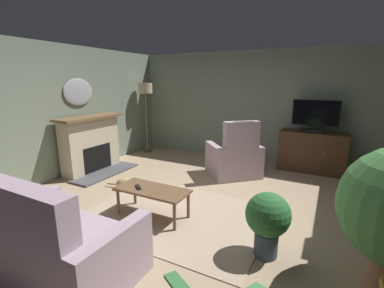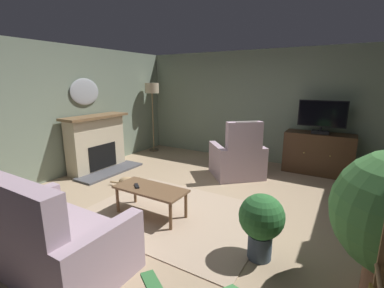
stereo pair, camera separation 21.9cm
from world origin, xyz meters
name	(u,v)px [view 1 (the left image)]	position (x,y,z in m)	size (l,w,h in m)	color
ground_plane	(193,208)	(0.00, 0.00, -0.02)	(6.47, 6.52, 0.04)	tan
wall_back	(251,106)	(0.00, 3.01, 1.30)	(6.47, 0.10, 2.59)	gray
wall_left	(57,112)	(-2.99, 0.00, 1.30)	(0.10, 6.52, 2.59)	gray
rug_central	(177,214)	(-0.08, -0.35, 0.01)	(2.52, 1.88, 0.01)	tan
fireplace	(92,146)	(-2.66, 0.47, 0.56)	(0.83, 1.47, 1.19)	#4C4C51
wall_mirror_oval	(78,92)	(-2.91, 0.47, 1.67)	(0.06, 0.71, 0.55)	#B2B7BF
tv_cabinet	(312,153)	(1.45, 2.66, 0.41)	(1.32, 0.53, 0.86)	black
television	(315,115)	(1.45, 2.61, 1.21)	(0.90, 0.20, 0.67)	black
coffee_table	(152,192)	(-0.37, -0.54, 0.37)	(1.05, 0.47, 0.42)	brown
tv_remote	(138,187)	(-0.57, -0.60, 0.43)	(0.17, 0.05, 0.02)	black
sofa_floral	(57,244)	(-0.49, -1.94, 0.34)	(1.51, 0.90, 1.06)	#AD93A3
armchair_by_fireplace	(234,159)	(0.10, 1.62, 0.36)	(1.28, 1.27, 1.18)	#AD93A3
potted_plant_leafy_by_curtain	(268,219)	(1.26, -0.68, 0.44)	(0.49, 0.49, 0.74)	#3D4C5B
cat	(127,184)	(-1.34, 0.04, 0.11)	(0.68, 0.28, 0.23)	tan
floor_lamp	(145,94)	(-2.66, 2.37, 1.56)	(0.36, 0.36, 1.84)	#4C4233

